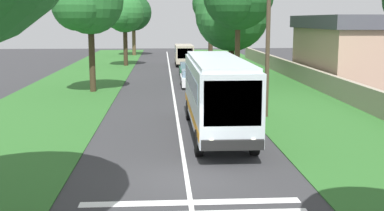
{
  "coord_description": "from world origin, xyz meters",
  "views": [
    {
      "loc": [
        -16.4,
        0.82,
        5.54
      ],
      "look_at": [
        5.97,
        -0.54,
        1.6
      ],
      "focal_mm": 45.66,
      "sensor_mm": 36.0,
      "label": 1
    }
  ],
  "objects_px": {
    "coach_bus": "(217,91)",
    "roadside_building": "(367,49)",
    "roadside_tree_right_2": "(230,16)",
    "roadside_tree_left_0": "(124,14)",
    "roadside_tree_right_1": "(210,5)",
    "trailing_minibus_0": "(184,53)",
    "utility_pole": "(268,45)",
    "roadside_tree_left_3": "(87,3)",
    "roadside_tree_left_1": "(132,13)",
    "trailing_car_1": "(189,70)",
    "trailing_car_0": "(191,79)"
  },
  "relations": [
    {
      "from": "trailing_car_1",
      "to": "utility_pole",
      "type": "relative_size",
      "value": 0.54
    },
    {
      "from": "roadside_tree_left_3",
      "to": "roadside_tree_right_2",
      "type": "height_order",
      "value": "roadside_tree_right_2"
    },
    {
      "from": "roadside_tree_left_3",
      "to": "utility_pole",
      "type": "xyz_separation_m",
      "value": [
        -10.6,
        -11.53,
        -2.66
      ]
    },
    {
      "from": "coach_bus",
      "to": "trailing_car_0",
      "type": "distance_m",
      "value": 17.3
    },
    {
      "from": "trailing_car_1",
      "to": "roadside_tree_right_2",
      "type": "bearing_deg",
      "value": -97.87
    },
    {
      "from": "roadside_tree_left_1",
      "to": "roadside_tree_left_3",
      "type": "bearing_deg",
      "value": 178.54
    },
    {
      "from": "roadside_tree_left_0",
      "to": "roadside_tree_right_1",
      "type": "distance_m",
      "value": 10.42
    },
    {
      "from": "trailing_car_1",
      "to": "roadside_tree_right_1",
      "type": "xyz_separation_m",
      "value": [
        11.86,
        -3.21,
        6.62
      ]
    },
    {
      "from": "coach_bus",
      "to": "roadside_building",
      "type": "relative_size",
      "value": 0.83
    },
    {
      "from": "roadside_tree_right_2",
      "to": "utility_pole",
      "type": "xyz_separation_m",
      "value": [
        -19.88,
        0.62,
        -1.78
      ]
    },
    {
      "from": "roadside_building",
      "to": "utility_pole",
      "type": "bearing_deg",
      "value": 140.81
    },
    {
      "from": "trailing_car_0",
      "to": "roadside_tree_right_1",
      "type": "relative_size",
      "value": 0.45
    },
    {
      "from": "coach_bus",
      "to": "roadside_tree_left_1",
      "type": "distance_m",
      "value": 54.76
    },
    {
      "from": "roadside_tree_left_3",
      "to": "roadside_tree_left_0",
      "type": "bearing_deg",
      "value": -2.66
    },
    {
      "from": "coach_bus",
      "to": "trailing_car_0",
      "type": "xyz_separation_m",
      "value": [
        17.24,
        0.19,
        -1.48
      ]
    },
    {
      "from": "roadside_tree_left_0",
      "to": "roadside_tree_right_2",
      "type": "height_order",
      "value": "roadside_tree_right_2"
    },
    {
      "from": "roadside_tree_left_0",
      "to": "roadside_tree_right_1",
      "type": "relative_size",
      "value": 0.89
    },
    {
      "from": "trailing_car_0",
      "to": "utility_pole",
      "type": "distance_m",
      "value": 14.19
    },
    {
      "from": "roadside_tree_right_1",
      "to": "utility_pole",
      "type": "height_order",
      "value": "roadside_tree_right_1"
    },
    {
      "from": "roadside_tree_right_1",
      "to": "roadside_building",
      "type": "height_order",
      "value": "roadside_tree_right_1"
    },
    {
      "from": "coach_bus",
      "to": "roadside_tree_right_2",
      "type": "xyz_separation_m",
      "value": [
        23.82,
        -3.94,
        3.76
      ]
    },
    {
      "from": "trailing_minibus_0",
      "to": "roadside_building",
      "type": "xyz_separation_m",
      "value": [
        -17.64,
        -15.32,
        1.47
      ]
    },
    {
      "from": "roadside_tree_right_2",
      "to": "roadside_tree_left_0",
      "type": "bearing_deg",
      "value": 41.34
    },
    {
      "from": "trailing_car_1",
      "to": "roadside_tree_left_0",
      "type": "bearing_deg",
      "value": 30.56
    },
    {
      "from": "roadside_tree_right_2",
      "to": "utility_pole",
      "type": "relative_size",
      "value": 1.21
    },
    {
      "from": "roadside_tree_right_1",
      "to": "roadside_building",
      "type": "distance_m",
      "value": 21.79
    },
    {
      "from": "coach_bus",
      "to": "trailing_car_1",
      "type": "relative_size",
      "value": 2.6
    },
    {
      "from": "coach_bus",
      "to": "roadside_tree_right_1",
      "type": "xyz_separation_m",
      "value": [
        36.23,
        -3.16,
        5.14
      ]
    },
    {
      "from": "roadside_building",
      "to": "trailing_car_0",
      "type": "bearing_deg",
      "value": 95.33
    },
    {
      "from": "roadside_tree_left_1",
      "to": "roadside_tree_right_2",
      "type": "relative_size",
      "value": 0.99
    },
    {
      "from": "trailing_minibus_0",
      "to": "utility_pole",
      "type": "distance_m",
      "value": 32.66
    },
    {
      "from": "roadside_tree_left_0",
      "to": "roadside_tree_right_1",
      "type": "bearing_deg",
      "value": -91.3
    },
    {
      "from": "roadside_tree_left_0",
      "to": "roadside_tree_left_3",
      "type": "distance_m",
      "value": 21.96
    },
    {
      "from": "trailing_minibus_0",
      "to": "roadside_tree_right_2",
      "type": "relative_size",
      "value": 0.63
    },
    {
      "from": "roadside_tree_left_3",
      "to": "roadside_building",
      "type": "bearing_deg",
      "value": -80.0
    },
    {
      "from": "roadside_tree_right_1",
      "to": "utility_pole",
      "type": "xyz_separation_m",
      "value": [
        -32.3,
        -0.16,
        -3.16
      ]
    },
    {
      "from": "roadside_building",
      "to": "coach_bus",
      "type": "bearing_deg",
      "value": 140.6
    },
    {
      "from": "coach_bus",
      "to": "trailing_car_1",
      "type": "bearing_deg",
      "value": 0.12
    },
    {
      "from": "roadside_tree_right_1",
      "to": "roadside_tree_left_3",
      "type": "bearing_deg",
      "value": 152.34
    },
    {
      "from": "coach_bus",
      "to": "roadside_building",
      "type": "height_order",
      "value": "roadside_building"
    },
    {
      "from": "trailing_car_0",
      "to": "utility_pole",
      "type": "xyz_separation_m",
      "value": [
        -13.3,
        -3.52,
        3.46
      ]
    },
    {
      "from": "roadside_tree_left_3",
      "to": "roadside_tree_right_2",
      "type": "relative_size",
      "value": 0.99
    },
    {
      "from": "roadside_tree_left_3",
      "to": "utility_pole",
      "type": "height_order",
      "value": "roadside_tree_left_3"
    },
    {
      "from": "trailing_car_0",
      "to": "roadside_building",
      "type": "height_order",
      "value": "roadside_building"
    },
    {
      "from": "roadside_tree_left_3",
      "to": "roadside_tree_right_1",
      "type": "xyz_separation_m",
      "value": [
        21.7,
        -11.37,
        0.5
      ]
    },
    {
      "from": "roadside_tree_right_1",
      "to": "trailing_car_1",
      "type": "bearing_deg",
      "value": 164.87
    },
    {
      "from": "trailing_car_0",
      "to": "roadside_tree_left_0",
      "type": "xyz_separation_m",
      "value": [
        19.23,
        7.0,
        5.5
      ]
    },
    {
      "from": "trailing_car_0",
      "to": "roadside_tree_right_2",
      "type": "relative_size",
      "value": 0.45
    },
    {
      "from": "coach_bus",
      "to": "roadside_tree_left_0",
      "type": "height_order",
      "value": "roadside_tree_left_0"
    },
    {
      "from": "roadside_tree_left_3",
      "to": "roadside_tree_right_1",
      "type": "height_order",
      "value": "roadside_tree_right_1"
    }
  ]
}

